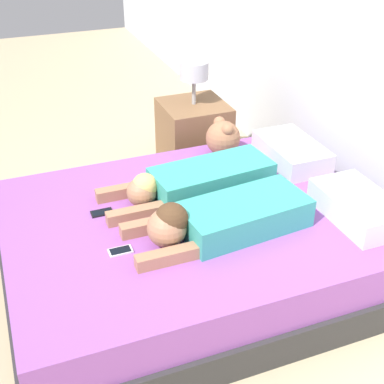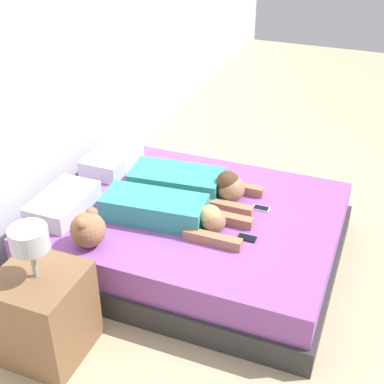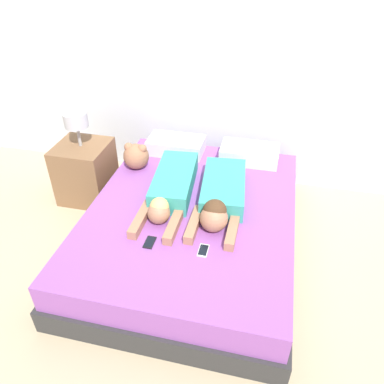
% 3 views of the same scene
% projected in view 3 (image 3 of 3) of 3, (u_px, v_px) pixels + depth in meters
% --- Properties ---
extents(ground_plane, '(12.00, 12.00, 0.00)m').
position_uv_depth(ground_plane, '(192.00, 245.00, 3.27)').
color(ground_plane, tan).
extents(wall_back, '(12.00, 0.06, 2.60)m').
position_uv_depth(wall_back, '(222.00, 54.00, 3.49)').
color(wall_back, silver).
rests_on(wall_back, ground_plane).
extents(bed, '(1.68, 2.15, 0.42)m').
position_uv_depth(bed, '(192.00, 227.00, 3.15)').
color(bed, '#2D2D2D').
rests_on(bed, ground_plane).
extents(pillow_head_left, '(0.55, 0.32, 0.14)m').
position_uv_depth(pillow_head_left, '(176.00, 145.00, 3.73)').
color(pillow_head_left, silver).
rests_on(pillow_head_left, bed).
extents(pillow_head_right, '(0.55, 0.32, 0.14)m').
position_uv_depth(pillow_head_right, '(249.00, 154.00, 3.59)').
color(pillow_head_right, silver).
rests_on(pillow_head_right, bed).
extents(person_left, '(0.38, 1.06, 0.20)m').
position_uv_depth(person_left, '(171.00, 188.00, 3.09)').
color(person_left, teal).
rests_on(person_left, bed).
extents(person_right, '(0.41, 1.02, 0.24)m').
position_uv_depth(person_right, '(221.00, 197.00, 2.99)').
color(person_right, teal).
rests_on(person_right, bed).
extents(cell_phone_left, '(0.07, 0.12, 0.01)m').
position_uv_depth(cell_phone_left, '(150.00, 242.00, 2.68)').
color(cell_phone_left, black).
rests_on(cell_phone_left, bed).
extents(cell_phone_right, '(0.07, 0.12, 0.01)m').
position_uv_depth(cell_phone_right, '(203.00, 250.00, 2.61)').
color(cell_phone_right, silver).
rests_on(cell_phone_right, bed).
extents(plush_toy, '(0.24, 0.24, 0.25)m').
position_uv_depth(plush_toy, '(136.00, 156.00, 3.45)').
color(plush_toy, '#996647').
rests_on(plush_toy, bed).
extents(nightstand, '(0.49, 0.49, 0.91)m').
position_uv_depth(nightstand, '(85.00, 170.00, 3.69)').
color(nightstand, brown).
rests_on(nightstand, ground_plane).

